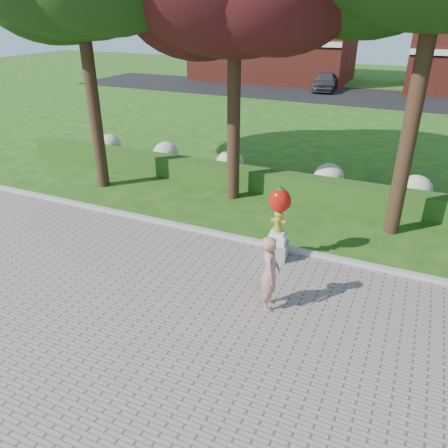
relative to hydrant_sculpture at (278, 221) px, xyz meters
name	(u,v)px	position (x,y,z in m)	size (l,w,h in m)	color
ground	(210,301)	(-0.80, -2.50, -1.14)	(100.00, 100.00, 0.00)	#1B4E13
walkway	(101,438)	(-0.80, -6.50, -1.12)	(40.00, 14.00, 0.04)	gray
curb	(255,242)	(-0.80, 0.50, -1.07)	(40.00, 0.18, 0.15)	#ADADA5
lawn_hedge	(295,186)	(-0.80, 4.50, -0.74)	(24.00, 0.70, 0.80)	#214413
hydrangea_row	(317,175)	(-0.23, 5.50, -0.59)	(20.10, 1.10, 0.99)	beige
street	(372,98)	(-0.80, 25.50, -1.13)	(50.00, 8.00, 0.02)	black
building_left	(274,39)	(-10.80, 31.50, 2.36)	(14.00, 8.00, 7.00)	maroon
hydrant_sculpture	(278,221)	(0.00, 0.00, 0.00)	(0.62, 0.62, 2.08)	gray
woman	(270,273)	(0.52, -2.17, -0.21)	(0.66, 0.43, 1.80)	tan
parked_car	(326,81)	(-4.74, 27.14, -0.38)	(1.76, 4.38, 1.49)	#3E4145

